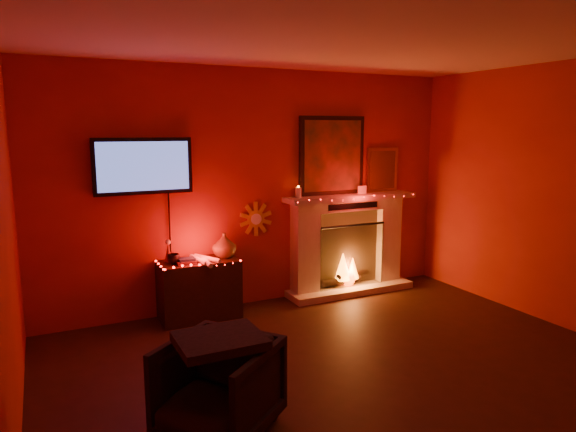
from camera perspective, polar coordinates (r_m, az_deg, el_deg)
name	(u,v)px	position (r m, az deg, el deg)	size (l,w,h in m)	color
room	(393,224)	(3.76, 11.62, -0.87)	(5.00, 5.00, 5.00)	black
fireplace	(347,235)	(6.45, 6.58, -2.06)	(1.72, 0.40, 2.18)	beige
tv	(143,166)	(5.48, -15.77, 5.33)	(1.00, 0.07, 1.24)	black
sunburst_clock	(256,219)	(5.93, -3.59, -0.33)	(0.40, 0.03, 0.40)	gold
console_table	(201,285)	(5.64, -9.68, -7.60)	(0.85, 0.56, 0.91)	black
armchair	(219,387)	(3.65, -7.72, -18.32)	(0.68, 0.70, 0.64)	black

